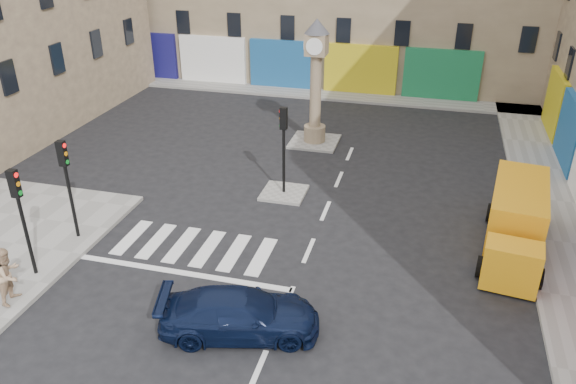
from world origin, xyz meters
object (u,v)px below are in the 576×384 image
at_px(clock_pillar, 316,75).
at_px(pedestrian_tan, 9,275).
at_px(navy_sedan, 240,314).
at_px(yellow_van, 516,221).
at_px(traffic_light_left_near, 20,206).
at_px(traffic_light_island, 284,137).
at_px(traffic_light_left_far, 66,174).

height_order(clock_pillar, pedestrian_tan, clock_pillar).
relative_size(navy_sedan, yellow_van, 0.74).
xyz_separation_m(clock_pillar, yellow_van, (8.93, -7.90, -2.48)).
bearing_deg(pedestrian_tan, traffic_light_left_near, 7.51).
bearing_deg(navy_sedan, traffic_light_island, -7.79).
relative_size(traffic_light_left_near, traffic_light_left_far, 1.00).
bearing_deg(traffic_light_left_near, traffic_light_island, 51.07).
distance_m(traffic_light_island, clock_pillar, 6.07).
distance_m(traffic_light_left_near, pedestrian_tan, 2.10).
bearing_deg(traffic_light_left_near, clock_pillar, 65.45).
bearing_deg(traffic_light_left_near, navy_sedan, -6.54).
height_order(traffic_light_left_near, clock_pillar, clock_pillar).
xyz_separation_m(navy_sedan, pedestrian_tan, (-7.06, -0.53, 0.41)).
bearing_deg(yellow_van, traffic_light_island, 175.44).
height_order(traffic_light_left_near, traffic_light_island, traffic_light_left_near).
bearing_deg(traffic_light_left_far, yellow_van, 12.91).
relative_size(traffic_light_left_far, clock_pillar, 0.61).
xyz_separation_m(traffic_light_left_near, navy_sedan, (7.36, -0.84, -1.97)).
distance_m(traffic_light_left_near, yellow_van, 16.40).
xyz_separation_m(traffic_light_island, yellow_van, (8.93, -1.91, -1.53)).
bearing_deg(pedestrian_tan, navy_sedan, -90.46).
xyz_separation_m(clock_pillar, pedestrian_tan, (-6.00, -15.17, -2.49)).
xyz_separation_m(traffic_light_left_far, traffic_light_island, (6.30, 5.40, -0.03)).
xyz_separation_m(traffic_light_island, pedestrian_tan, (-6.00, -9.18, -1.53)).
xyz_separation_m(yellow_van, pedestrian_tan, (-14.93, -7.27, -0.00)).
xyz_separation_m(traffic_light_island, navy_sedan, (1.06, -8.64, -1.94)).
bearing_deg(clock_pillar, navy_sedan, -85.85).
bearing_deg(pedestrian_tan, traffic_light_island, -37.95).
bearing_deg(pedestrian_tan, yellow_van, -68.82).
bearing_deg(yellow_van, pedestrian_tan, -146.53).
xyz_separation_m(clock_pillar, navy_sedan, (1.06, -14.64, -2.90)).
distance_m(traffic_light_left_near, traffic_light_island, 10.03).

